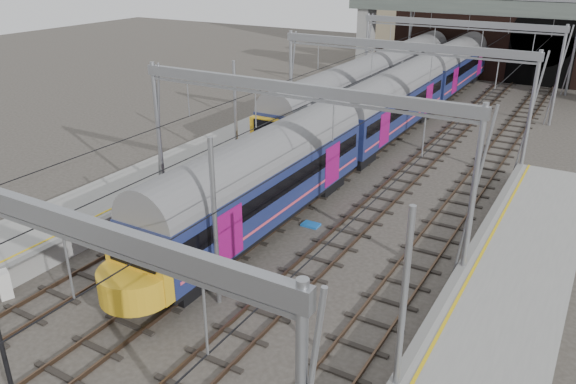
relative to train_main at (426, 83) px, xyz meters
The scene contains 12 objects.
ground 34.91m from the train_main, 86.71° to the right, with size 160.00×160.00×0.00m, color #38332D.
platform_left 33.34m from the train_main, 104.23° to the right, with size 4.32×55.00×1.12m.
tracks 20.03m from the train_main, 84.22° to the right, with size 14.40×80.00×0.22m.
overhead_line 13.98m from the train_main, 81.43° to the right, with size 16.80×80.00×8.00m.
retaining_wall 17.59m from the train_main, 78.80° to the left, with size 28.00×2.75×9.00m.
overbridge 12.32m from the train_main, 79.92° to the left, with size 28.00×3.00×9.25m.
train_main is the anchor object (origin of this frame).
train_second 4.41m from the train_main, 155.07° to the right, with size 3.02×34.87×5.12m.
relay_cabinet 37.40m from the train_main, 98.93° to the right, with size 0.59×0.49×1.18m, color silver.
equip_cover_a 33.02m from the train_main, 90.81° to the right, with size 0.73×0.51×0.09m, color blue.
equip_cover_b 25.01m from the train_main, 85.46° to the right, with size 0.91×0.64×0.11m, color blue.
equip_cover_c 31.37m from the train_main, 81.75° to the right, with size 0.92×0.65×0.11m, color blue.
Camera 1 is at (12.10, -13.17, 13.12)m, focal length 35.00 mm.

